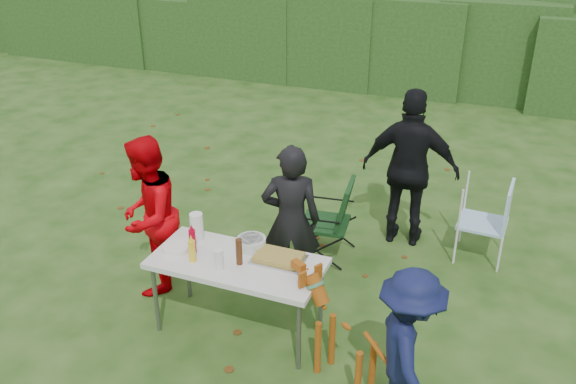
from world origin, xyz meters
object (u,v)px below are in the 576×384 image
at_px(child, 408,350).
at_px(beer_bottle, 239,252).
at_px(person_black_puffy, 410,169).
at_px(lawn_chair, 483,220).
at_px(camping_chair, 325,219).
at_px(ketchup_bottle, 192,241).
at_px(person_cook, 291,221).
at_px(folding_table, 237,266).
at_px(dog, 345,340).
at_px(mustard_bottle, 192,251).
at_px(paper_towel_roll, 197,227).
at_px(person_red_jacket, 148,216).

height_order(child, beer_bottle, child).
height_order(person_black_puffy, lawn_chair, person_black_puffy).
height_order(camping_chair, ketchup_bottle, ketchup_bottle).
height_order(person_cook, ketchup_bottle, person_cook).
height_order(folding_table, ketchup_bottle, ketchup_bottle).
relative_size(dog, mustard_bottle, 4.56).
distance_m(child, ketchup_bottle, 2.08).
relative_size(camping_chair, ketchup_bottle, 4.16).
bearing_deg(paper_towel_roll, lawn_chair, 38.48).
bearing_deg(person_cook, ketchup_bottle, 32.00).
distance_m(lawn_chair, ketchup_bottle, 3.14).
distance_m(ketchup_bottle, paper_towel_roll, 0.22).
height_order(lawn_chair, paper_towel_roll, paper_towel_roll).
bearing_deg(beer_bottle, person_red_jacket, 163.18).
height_order(folding_table, child, child).
height_order(person_cook, person_black_puffy, person_black_puffy).
bearing_deg(lawn_chair, person_cook, 40.90).
bearing_deg(beer_bottle, person_black_puffy, 64.72).
bearing_deg(lawn_chair, child, 86.36).
bearing_deg(ketchup_bottle, beer_bottle, -2.85).
height_order(person_red_jacket, camping_chair, person_red_jacket).
relative_size(folding_table, camping_chair, 1.64).
bearing_deg(dog, lawn_chair, -80.37).
relative_size(folding_table, beer_bottle, 6.25).
relative_size(person_cook, dog, 1.70).
xyz_separation_m(child, camping_chair, (-1.28, 1.97, -0.20)).
relative_size(child, lawn_chair, 1.45).
xyz_separation_m(person_red_jacket, person_black_puffy, (2.16, 1.81, 0.10)).
bearing_deg(person_cook, person_red_jacket, 0.04).
bearing_deg(mustard_bottle, lawn_chair, 44.92).
distance_m(person_black_puffy, ketchup_bottle, 2.60).
bearing_deg(paper_towel_roll, ketchup_bottle, -70.86).
height_order(lawn_chair, ketchup_bottle, ketchup_bottle).
xyz_separation_m(child, dog, (-0.52, 0.20, -0.22)).
xyz_separation_m(dog, paper_towel_roll, (-1.57, 0.49, 0.44)).
bearing_deg(mustard_bottle, folding_table, 22.04).
xyz_separation_m(person_black_puffy, paper_towel_roll, (-1.55, -1.93, -0.02)).
relative_size(camping_chair, beer_bottle, 3.81).
xyz_separation_m(person_black_puffy, ketchup_bottle, (-1.48, -2.13, -0.04)).
bearing_deg(dog, mustard_bottle, 22.38).
bearing_deg(person_cook, paper_towel_roll, 20.07).
distance_m(folding_table, ketchup_bottle, 0.45).
height_order(person_cook, person_red_jacket, person_red_jacket).
distance_m(person_red_jacket, mustard_bottle, 0.87).
distance_m(person_black_puffy, dog, 2.46).
distance_m(dog, ketchup_bottle, 1.58).
height_order(ketchup_bottle, beer_bottle, beer_bottle).
bearing_deg(folding_table, ketchup_bottle, -178.62).
distance_m(person_cook, ketchup_bottle, 1.00).
relative_size(person_red_jacket, paper_towel_roll, 6.13).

